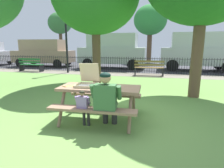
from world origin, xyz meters
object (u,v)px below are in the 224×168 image
object	(u,v)px
picnic_table_foreground	(100,94)
far_tree_midleft	(150,21)
adult_at_table	(106,98)
park_bench_left	(31,65)
parked_car_left	(44,52)
parked_car_right	(198,51)
parked_car_center	(113,50)
child_at_table	(84,105)
pizza_box_open	(88,80)
far_tree_left	(60,24)
lamp_post_walkway	(66,28)
park_bench_center	(149,68)
pizza_slice_on_table	(69,86)

from	to	relation	value
picnic_table_foreground	far_tree_midleft	xyz separation A→B (m)	(0.53, 14.84, 3.32)
adult_at_table	park_bench_left	distance (m)	9.93
parked_car_left	parked_car_right	world-z (taller)	parked_car_right
park_bench_left	parked_car_center	size ratio (longest dim) A/B	0.34
child_at_table	parked_car_center	bearing A→B (deg)	99.51
pizza_box_open	far_tree_left	bearing A→B (deg)	119.85
child_at_table	picnic_table_foreground	bearing A→B (deg)	71.63
lamp_post_walkway	parked_car_center	bearing A→B (deg)	51.64
picnic_table_foreground	child_at_table	distance (m)	0.57
park_bench_left	lamp_post_walkway	bearing A→B (deg)	1.12
park_bench_center	parked_car_left	distance (m)	8.83
far_tree_left	parked_car_center	bearing A→B (deg)	-37.73
pizza_slice_on_table	parked_car_left	size ratio (longest dim) A/B	0.06
adult_at_table	park_bench_center	size ratio (longest dim) A/B	0.74
adult_at_table	parked_car_left	bearing A→B (deg)	127.88
picnic_table_foreground	lamp_post_walkway	distance (m)	8.09
far_tree_left	pizza_slice_on_table	bearing A→B (deg)	-61.59
pizza_slice_on_table	park_bench_left	distance (m)	8.96
child_at_table	parked_car_right	size ratio (longest dim) A/B	0.17
adult_at_table	park_bench_center	world-z (taller)	adult_at_table
adult_at_table	parked_car_right	world-z (taller)	parked_car_right
child_at_table	parked_car_right	world-z (taller)	parked_car_right
lamp_post_walkway	park_bench_left	bearing A→B (deg)	-178.88
lamp_post_walkway	far_tree_midleft	bearing A→B (deg)	60.57
parked_car_center	parked_car_right	world-z (taller)	same
pizza_box_open	child_at_table	bearing A→B (deg)	-78.92
park_bench_left	lamp_post_walkway	size ratio (longest dim) A/B	0.37
park_bench_left	parked_car_right	xyz separation A→B (m)	(10.49, 2.85, 0.89)
picnic_table_foreground	pizza_box_open	world-z (taller)	pizza_box_open
park_bench_center	park_bench_left	bearing A→B (deg)	180.00
pizza_box_open	park_bench_center	distance (m)	6.69
parked_car_center	pizza_slice_on_table	bearing A→B (deg)	-83.13
picnic_table_foreground	park_bench_left	world-z (taller)	park_bench_left
child_at_table	park_bench_left	world-z (taller)	park_bench_left
adult_at_table	park_bench_left	size ratio (longest dim) A/B	0.73
adult_at_table	parked_car_left	distance (m)	12.65
park_bench_center	parked_car_right	size ratio (longest dim) A/B	0.34
far_tree_midleft	parked_car_right	bearing A→B (deg)	-57.96
park_bench_center	far_tree_left	distance (m)	13.12
pizza_box_open	park_bench_center	world-z (taller)	pizza_box_open
picnic_table_foreground	park_bench_center	distance (m)	6.69
pizza_slice_on_table	park_bench_center	distance (m)	6.91
pizza_box_open	child_at_table	size ratio (longest dim) A/B	0.68
park_bench_center	far_tree_left	world-z (taller)	far_tree_left
picnic_table_foreground	pizza_slice_on_table	xyz separation A→B (m)	(-0.70, -0.09, 0.18)
adult_at_table	park_bench_left	xyz separation A→B (m)	(-6.90, 7.13, -0.24)
park_bench_center	pizza_box_open	bearing A→B (deg)	-99.95
child_at_table	lamp_post_walkway	bearing A→B (deg)	118.36
parked_car_right	far_tree_midleft	distance (m)	6.84
far_tree_midleft	lamp_post_walkway	bearing A→B (deg)	-119.43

